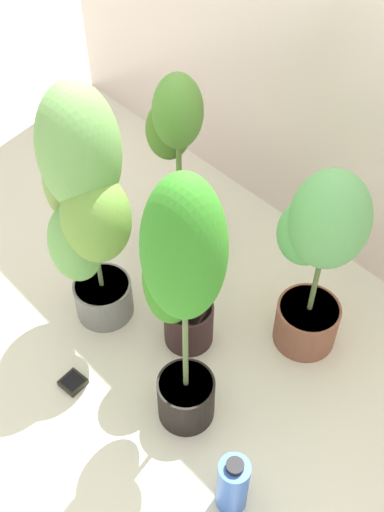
{
  "coord_description": "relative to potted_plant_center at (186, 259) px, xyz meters",
  "views": [
    {
      "loc": [
        1.07,
        -0.85,
        1.97
      ],
      "look_at": [
        0.01,
        0.13,
        0.39
      ],
      "focal_mm": 44.06,
      "sensor_mm": 36.0,
      "label": 1
    }
  ],
  "objects": [
    {
      "name": "hygrometer_box",
      "position": [
        -0.12,
        -0.45,
        -0.42
      ],
      "size": [
        0.09,
        0.09,
        0.03
      ],
      "rotation": [
        0.0,
        0.0,
        -1.44
      ],
      "color": "black",
      "rests_on": "ground"
    },
    {
      "name": "ground_plane",
      "position": [
        -0.04,
        -0.08,
        -0.43
      ],
      "size": [
        8.0,
        8.0,
        0.0
      ],
      "primitive_type": "plane",
      "color": "silver",
      "rests_on": "ground"
    },
    {
      "name": "potted_plant_front_left",
      "position": [
        -0.3,
        -0.17,
        0.17
      ],
      "size": [
        0.45,
        0.38,
        1.02
      ],
      "color": "gray",
      "rests_on": "ground"
    },
    {
      "name": "nutrient_bottle",
      "position": [
        0.56,
        -0.33,
        -0.3
      ],
      "size": [
        0.1,
        0.1,
        0.27
      ],
      "color": "blue",
      "rests_on": "ground"
    },
    {
      "name": "potted_plant_back_right",
      "position": [
        0.29,
        0.32,
        0.04
      ],
      "size": [
        0.41,
        0.36,
        0.8
      ],
      "color": "brown",
      "rests_on": "ground"
    },
    {
      "name": "potted_plant_back_left",
      "position": [
        -0.39,
        0.3,
        0.0
      ],
      "size": [
        0.33,
        0.27,
        0.83
      ],
      "color": "black",
      "rests_on": "ground"
    },
    {
      "name": "potted_plant_front_right",
      "position": [
        0.22,
        -0.22,
        0.22
      ],
      "size": [
        0.35,
        0.3,
        1.07
      ],
      "color": "black",
      "rests_on": "ground"
    },
    {
      "name": "mylar_back_wall",
      "position": [
        -0.04,
        0.78,
        0.57
      ],
      "size": [
        3.2,
        0.01,
        2.0
      ],
      "primitive_type": "cube",
      "color": "silver",
      "rests_on": "ground"
    },
    {
      "name": "potted_plant_center",
      "position": [
        0.0,
        0.0,
        0.0
      ],
      "size": [
        0.27,
        0.23,
        0.76
      ],
      "color": "#342020",
      "rests_on": "ground"
    }
  ]
}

